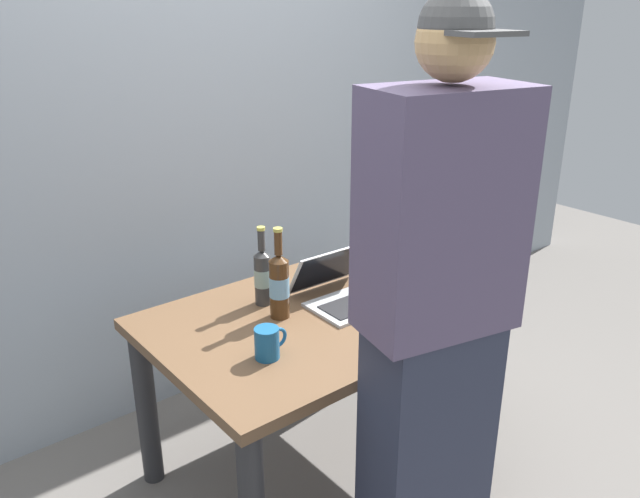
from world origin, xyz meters
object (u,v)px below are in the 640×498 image
laptop (344,290)px  person_figure (433,333)px  coffee_mug (268,343)px  beer_bottle_brown (279,284)px  beer_bottle_amber (263,275)px

laptop → person_figure: 0.69m
coffee_mug → laptop: bearing=19.4°
person_figure → coffee_mug: size_ratio=15.39×
laptop → beer_bottle_brown: (-0.27, 0.04, 0.09)m
laptop → beer_bottle_amber: (-0.26, 0.17, 0.08)m
coffee_mug → beer_bottle_amber: bearing=57.8°
beer_bottle_amber → beer_bottle_brown: 0.13m
laptop → coffee_mug: 0.50m
laptop → beer_bottle_amber: bearing=146.7°
laptop → coffee_mug: size_ratio=2.85×
beer_bottle_amber → coffee_mug: size_ratio=2.62×
beer_bottle_brown → beer_bottle_amber: bearing=83.7°
beer_bottle_amber → laptop: bearing=-33.3°
beer_bottle_amber → beer_bottle_brown: bearing=-96.3°
laptop → person_figure: bearing=-109.5°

